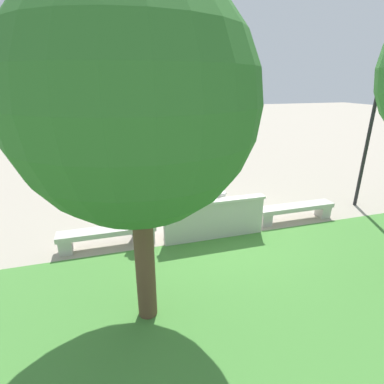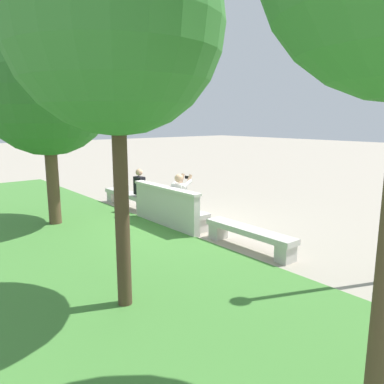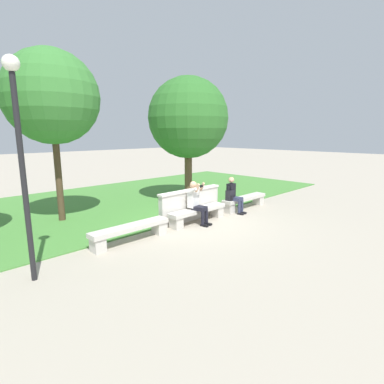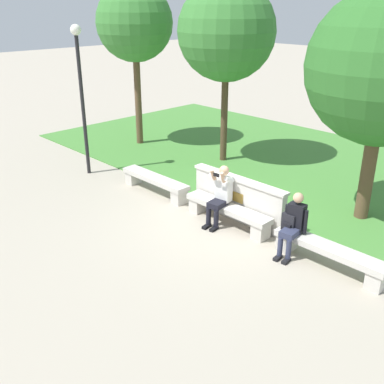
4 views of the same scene
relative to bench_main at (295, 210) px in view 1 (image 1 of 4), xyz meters
The scene contains 10 objects.
ground_plane 2.51m from the bench_main, ahead, with size 80.00×80.00×0.00m, color #A89E8C.
bench_main is the anchor object (origin of this frame).
bench_near 2.49m from the bench_main, ahead, with size 2.20×0.40×0.45m.
bench_mid 4.97m from the bench_main, ahead, with size 2.20×0.40×0.45m.
backrest_wall_with_plaque 2.52m from the bench_main, ahead, with size 2.52×0.24×1.01m.
person_photographer 2.37m from the bench_main, ahead, with size 0.51×0.76×1.32m.
person_distant 4.23m from the bench_main, ahead, with size 0.48×0.70×1.26m.
backpack 4.11m from the bench_main, ahead, with size 0.28×0.24×0.43m.
tree_left_background 5.88m from the bench_main, 28.78° to the left, with size 3.19×3.19×4.95m.
lamp_post 3.41m from the bench_main, behind, with size 0.28×0.28×4.05m.
Camera 1 is at (2.34, 6.41, 3.62)m, focal length 28.00 mm.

